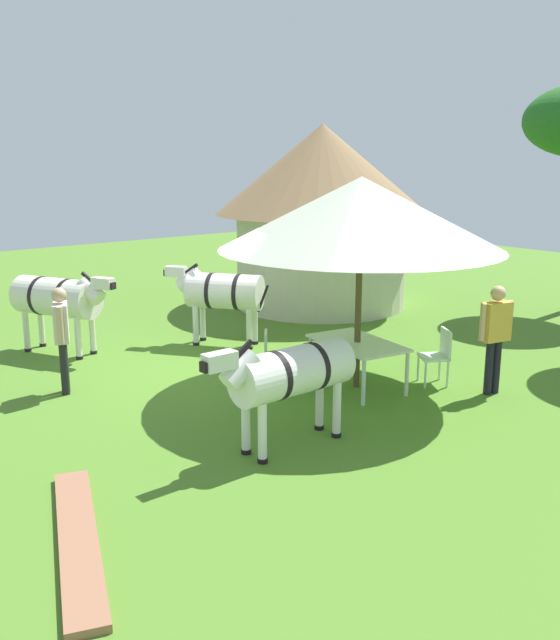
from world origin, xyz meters
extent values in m
plane|color=#4D7C27|center=(0.00, 0.00, 0.00)|extent=(36.00, 36.00, 0.00)
cylinder|color=beige|center=(-3.28, 4.76, 1.11)|extent=(4.06, 4.06, 2.22)
cone|color=#8E6E49|center=(-3.28, 4.76, 3.26)|extent=(5.08, 5.08, 2.08)
cylinder|color=brown|center=(1.62, 1.09, 1.10)|extent=(0.10, 0.10, 2.19)
cone|color=beige|center=(1.62, 1.09, 2.74)|extent=(4.33, 4.33, 1.08)
cube|color=silver|center=(1.62, 1.09, 0.72)|extent=(1.72, 1.18, 0.04)
cylinder|color=silver|center=(0.96, 1.61, 0.35)|extent=(0.06, 0.06, 0.70)
cylinder|color=silver|center=(2.41, 1.37, 0.35)|extent=(0.06, 0.06, 0.70)
cylinder|color=silver|center=(0.82, 0.81, 0.35)|extent=(0.06, 0.06, 0.70)
cylinder|color=silver|center=(2.28, 0.57, 0.35)|extent=(0.06, 0.06, 0.70)
cube|color=white|center=(2.29, 2.14, 0.45)|extent=(0.60, 0.59, 0.04)
cube|color=white|center=(2.39, 2.30, 0.68)|extent=(0.39, 0.27, 0.45)
cylinder|color=white|center=(2.35, 1.89, 0.23)|extent=(0.04, 0.04, 0.45)
cylinder|color=white|center=(2.03, 2.09, 0.23)|extent=(0.04, 0.04, 0.45)
cylinder|color=white|center=(2.55, 2.19, 0.23)|extent=(0.04, 0.04, 0.45)
cylinder|color=white|center=(2.23, 2.40, 0.23)|extent=(0.04, 0.04, 0.45)
cube|color=silver|center=(0.84, 0.12, 0.45)|extent=(0.61, 0.60, 0.04)
cube|color=silver|center=(0.72, -0.03, 0.68)|extent=(0.37, 0.31, 0.45)
cylinder|color=silver|center=(0.80, 0.38, 0.23)|extent=(0.04, 0.04, 0.45)
cylinder|color=silver|center=(1.10, 0.14, 0.23)|extent=(0.04, 0.04, 0.45)
cylinder|color=silver|center=(0.58, 0.10, 0.23)|extent=(0.04, 0.04, 0.45)
cylinder|color=silver|center=(0.87, -0.14, 0.23)|extent=(0.04, 0.04, 0.45)
cylinder|color=black|center=(3.17, 2.56, 0.42)|extent=(0.12, 0.12, 0.84)
cylinder|color=black|center=(3.14, 2.41, 0.42)|extent=(0.12, 0.12, 0.84)
cube|color=gold|center=(3.15, 2.49, 1.14)|extent=(0.31, 0.49, 0.60)
cylinder|color=#E3AB8A|center=(3.21, 2.74, 1.16)|extent=(0.09, 0.09, 0.56)
cylinder|color=#E3AB8A|center=(3.09, 2.24, 1.16)|extent=(0.09, 0.09, 0.56)
sphere|color=#E3AB8A|center=(3.15, 2.49, 1.58)|extent=(0.23, 0.23, 0.23)
cylinder|color=black|center=(-1.07, -2.59, 0.41)|extent=(0.12, 0.12, 0.83)
cylinder|color=black|center=(-0.93, -2.64, 0.41)|extent=(0.12, 0.12, 0.83)
cube|color=beige|center=(-1.00, -2.62, 1.12)|extent=(0.49, 0.37, 0.59)
cylinder|color=tan|center=(-1.23, -2.51, 1.14)|extent=(0.09, 0.09, 0.55)
cylinder|color=tan|center=(-0.77, -2.72, 1.14)|extent=(0.09, 0.09, 0.55)
sphere|color=tan|center=(-1.00, -2.62, 1.55)|extent=(0.22, 0.22, 0.22)
cylinder|color=silver|center=(-3.22, -1.83, 1.06)|extent=(1.76, 1.35, 0.70)
cylinder|color=black|center=(-3.51, -1.97, 1.06)|extent=(0.39, 0.68, 0.72)
cylinder|color=black|center=(-2.96, -1.70, 1.06)|extent=(0.39, 0.68, 0.72)
cylinder|color=silver|center=(-2.50, -1.47, 1.24)|extent=(0.63, 0.53, 0.52)
cube|color=silver|center=(-2.25, -1.34, 1.40)|extent=(0.44, 0.34, 0.20)
cube|color=black|center=(-2.09, -1.26, 1.37)|extent=(0.16, 0.16, 0.12)
cube|color=black|center=(-2.50, -1.47, 1.44)|extent=(0.35, 0.20, 0.28)
cylinder|color=silver|center=(-2.76, -1.38, 0.40)|extent=(0.11, 0.11, 0.79)
cylinder|color=black|center=(-2.76, -1.38, 0.03)|extent=(0.13, 0.13, 0.06)
cylinder|color=silver|center=(-2.58, -1.73, 0.40)|extent=(0.11, 0.11, 0.79)
cylinder|color=black|center=(-2.58, -1.73, 0.03)|extent=(0.13, 0.13, 0.06)
cylinder|color=silver|center=(-3.85, -1.93, 0.40)|extent=(0.11, 0.11, 0.79)
cylinder|color=black|center=(-3.85, -1.93, 0.03)|extent=(0.13, 0.13, 0.06)
cylinder|color=silver|center=(-3.68, -2.27, 0.40)|extent=(0.11, 0.11, 0.79)
cylinder|color=black|center=(-3.68, -2.27, 0.03)|extent=(0.13, 0.13, 0.06)
cylinder|color=black|center=(-3.98, -2.21, 0.96)|extent=(0.23, 0.15, 0.53)
cylinder|color=silver|center=(2.71, -1.14, 0.98)|extent=(0.61, 1.61, 0.60)
cylinder|color=black|center=(2.71, -0.82, 0.98)|extent=(0.62, 0.08, 0.61)
cylinder|color=black|center=(2.71, -1.43, 0.98)|extent=(0.62, 0.08, 0.61)
cylinder|color=silver|center=(2.71, -1.94, 1.16)|extent=(0.27, 0.53, 0.48)
cube|color=silver|center=(2.71, -2.22, 1.32)|extent=(0.18, 0.40, 0.20)
cube|color=black|center=(2.71, -2.40, 1.29)|extent=(0.12, 0.12, 0.12)
cube|color=black|center=(2.71, -1.94, 1.36)|extent=(0.04, 0.37, 0.28)
cylinder|color=silver|center=(2.88, -1.75, 0.38)|extent=(0.11, 0.11, 0.76)
cylinder|color=black|center=(2.88, -1.75, 0.03)|extent=(0.13, 0.13, 0.06)
cylinder|color=silver|center=(2.54, -1.75, 0.38)|extent=(0.11, 0.11, 0.76)
cylinder|color=black|center=(2.54, -1.75, 0.03)|extent=(0.13, 0.13, 0.06)
cylinder|color=silver|center=(2.87, -0.53, 0.38)|extent=(0.11, 0.11, 0.76)
cylinder|color=black|center=(2.87, -0.53, 0.03)|extent=(0.13, 0.13, 0.06)
cylinder|color=silver|center=(2.54, -0.53, 0.38)|extent=(0.11, 0.11, 0.76)
cylinder|color=black|center=(2.54, -0.53, 0.03)|extent=(0.13, 0.13, 0.06)
cylinder|color=black|center=(2.70, -0.29, 0.88)|extent=(0.05, 0.24, 0.53)
cylinder|color=silver|center=(-1.74, 0.88, 1.05)|extent=(1.54, 1.38, 0.67)
cylinder|color=black|center=(-1.51, 1.05, 1.05)|extent=(0.47, 0.60, 0.69)
cylinder|color=black|center=(-1.94, 0.73, 1.05)|extent=(0.47, 0.60, 0.69)
cylinder|color=silver|center=(-2.31, 0.46, 1.23)|extent=(0.62, 0.56, 0.51)
cube|color=silver|center=(-2.54, 0.30, 1.39)|extent=(0.43, 0.38, 0.20)
cube|color=black|center=(-2.68, 0.19, 1.36)|extent=(0.17, 0.17, 0.12)
cube|color=black|center=(-2.31, 0.46, 1.43)|extent=(0.32, 0.25, 0.28)
cylinder|color=silver|center=(-2.06, 0.42, 0.40)|extent=(0.11, 0.11, 0.80)
cylinder|color=black|center=(-2.06, 0.42, 0.03)|extent=(0.13, 0.13, 0.06)
cylinder|color=silver|center=(-2.28, 0.71, 0.40)|extent=(0.11, 0.11, 0.80)
cylinder|color=black|center=(-2.28, 0.71, 0.03)|extent=(0.13, 0.13, 0.06)
cylinder|color=silver|center=(-1.19, 1.05, 0.40)|extent=(0.11, 0.11, 0.80)
cylinder|color=black|center=(-1.19, 1.05, 0.03)|extent=(0.13, 0.13, 0.06)
cylinder|color=silver|center=(-1.41, 1.35, 0.40)|extent=(0.11, 0.11, 0.80)
cylinder|color=black|center=(-1.41, 1.35, 0.03)|extent=(0.13, 0.13, 0.06)
cylinder|color=black|center=(-1.12, 1.33, 0.95)|extent=(0.22, 0.18, 0.53)
cube|color=#966347|center=(3.16, -4.18, 0.04)|extent=(2.76, 1.29, 0.08)
camera|label=1|loc=(8.89, -6.34, 3.59)|focal=38.38mm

